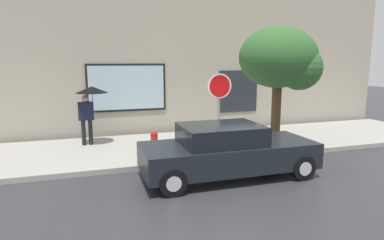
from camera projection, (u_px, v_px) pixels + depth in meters
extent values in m
plane|color=#333338|center=(225.00, 175.00, 8.70)|extent=(60.00, 60.00, 0.00)
cube|color=#A3A099|center=(191.00, 145.00, 11.50)|extent=(20.00, 4.00, 0.15)
cube|color=#B2A893|center=(173.00, 48.00, 13.24)|extent=(20.00, 0.40, 7.00)
cube|color=black|center=(127.00, 88.00, 12.72)|extent=(3.05, 0.06, 1.85)
cube|color=silver|center=(127.00, 88.00, 12.70)|extent=(2.89, 0.03, 1.69)
cube|color=#262B33|center=(238.00, 91.00, 14.20)|extent=(1.80, 0.04, 1.80)
cone|color=#99999E|center=(269.00, 59.00, 14.25)|extent=(0.22, 0.24, 0.24)
cube|color=black|center=(229.00, 155.00, 8.49)|extent=(4.51, 1.74, 0.65)
cube|color=black|center=(221.00, 134.00, 8.33)|extent=(2.03, 1.53, 0.48)
cylinder|color=black|center=(270.00, 151.00, 9.79)|extent=(0.64, 0.22, 0.64)
cylinder|color=silver|center=(270.00, 151.00, 9.79)|extent=(0.35, 0.24, 0.35)
cylinder|color=black|center=(303.00, 168.00, 8.30)|extent=(0.64, 0.22, 0.64)
cylinder|color=silver|center=(303.00, 168.00, 8.30)|extent=(0.35, 0.24, 0.35)
cylinder|color=black|center=(158.00, 162.00, 8.78)|extent=(0.64, 0.22, 0.64)
cylinder|color=silver|center=(158.00, 162.00, 8.78)|extent=(0.35, 0.24, 0.35)
cylinder|color=black|center=(173.00, 182.00, 7.28)|extent=(0.64, 0.22, 0.64)
cylinder|color=silver|center=(173.00, 182.00, 7.28)|extent=(0.35, 0.24, 0.35)
cylinder|color=red|center=(154.00, 144.00, 10.15)|extent=(0.22, 0.22, 0.59)
sphere|color=#AD1814|center=(154.00, 135.00, 10.10)|extent=(0.23, 0.23, 0.23)
cylinder|color=#AD1814|center=(155.00, 144.00, 10.00)|extent=(0.09, 0.12, 0.09)
cylinder|color=#AD1814|center=(153.00, 142.00, 10.30)|extent=(0.09, 0.12, 0.09)
cylinder|color=red|center=(154.00, 152.00, 10.20)|extent=(0.30, 0.30, 0.06)
cylinder|color=black|center=(84.00, 133.00, 11.15)|extent=(0.14, 0.14, 0.87)
cylinder|color=black|center=(91.00, 132.00, 11.22)|extent=(0.14, 0.14, 0.87)
cube|color=#191E38|center=(86.00, 111.00, 11.06)|extent=(0.51, 0.22, 0.61)
sphere|color=tan|center=(85.00, 99.00, 10.98)|extent=(0.23, 0.23, 0.23)
cylinder|color=#4C4C51|center=(93.00, 104.00, 11.08)|extent=(0.02, 0.02, 0.90)
cone|color=black|center=(92.00, 90.00, 11.00)|extent=(1.08, 1.08, 0.22)
cylinder|color=#4C3823|center=(276.00, 114.00, 10.75)|extent=(0.31, 0.31, 2.25)
ellipsoid|color=#33662D|center=(278.00, 57.00, 10.43)|extent=(2.59, 2.20, 1.94)
sphere|color=#33662D|center=(300.00, 68.00, 10.36)|extent=(1.43, 1.43, 1.43)
cylinder|color=gray|center=(219.00, 115.00, 10.01)|extent=(0.07, 0.07, 2.45)
cylinder|color=white|center=(220.00, 86.00, 9.82)|extent=(0.76, 0.02, 0.76)
cylinder|color=red|center=(220.00, 86.00, 9.81)|extent=(0.66, 0.02, 0.66)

